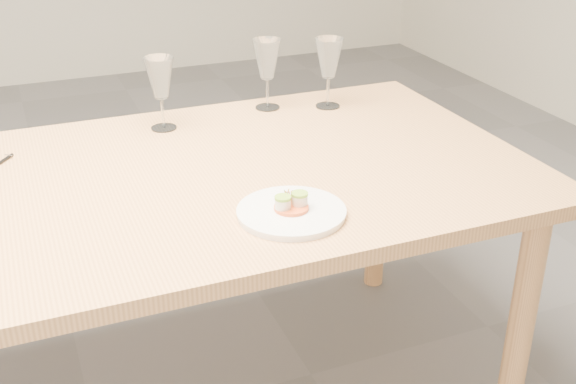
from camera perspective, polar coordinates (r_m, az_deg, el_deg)
name	(u,v)px	position (r m, az deg, el deg)	size (l,w,h in m)	color
dining_table	(62,221)	(1.83, -17.40, -2.20)	(2.40, 1.00, 0.75)	#E2A162
dinner_plate	(292,211)	(1.62, 0.28, -1.52)	(0.25, 0.25, 0.07)	white
wine_glass_1	(160,79)	(2.11, -10.08, 8.77)	(0.09, 0.09, 0.21)	white
wine_glass_2	(267,61)	(2.25, -1.68, 10.34)	(0.09, 0.09, 0.22)	white
wine_glass_3	(329,59)	(2.26, 3.24, 10.42)	(0.09, 0.09, 0.22)	white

